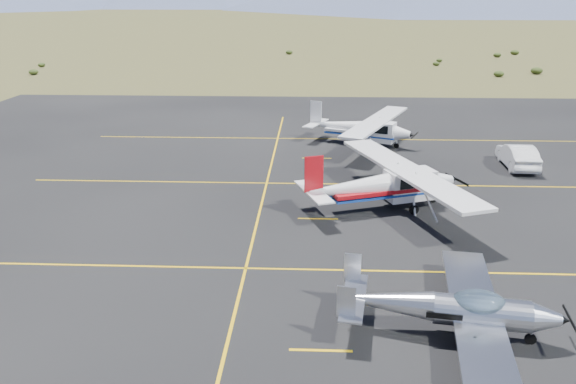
% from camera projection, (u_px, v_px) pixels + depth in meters
% --- Properties ---
extents(ground, '(1600.00, 1600.00, 0.00)m').
position_uv_depth(ground, '(400.00, 296.00, 20.84)').
color(ground, '#383D1C').
rests_on(ground, ground).
extents(apron, '(72.00, 72.00, 0.02)m').
position_uv_depth(apron, '(379.00, 224.00, 27.43)').
color(apron, black).
rests_on(apron, ground).
extents(aircraft_low_wing, '(7.05, 9.75, 2.11)m').
position_uv_depth(aircraft_low_wing, '(454.00, 309.00, 18.08)').
color(aircraft_low_wing, silver).
rests_on(aircraft_low_wing, apron).
extents(aircraft_cessna, '(8.80, 12.37, 3.19)m').
position_uv_depth(aircraft_cessna, '(384.00, 183.00, 28.86)').
color(aircraft_cessna, silver).
rests_on(aircraft_cessna, apron).
extents(aircraft_plain, '(8.46, 11.39, 2.97)m').
position_uv_depth(aircraft_plain, '(361.00, 127.00, 41.51)').
color(aircraft_plain, white).
rests_on(aircraft_plain, apron).
extents(sedan, '(1.86, 4.74, 1.54)m').
position_uv_depth(sedan, '(518.00, 156.00, 36.14)').
color(sedan, silver).
rests_on(sedan, apron).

